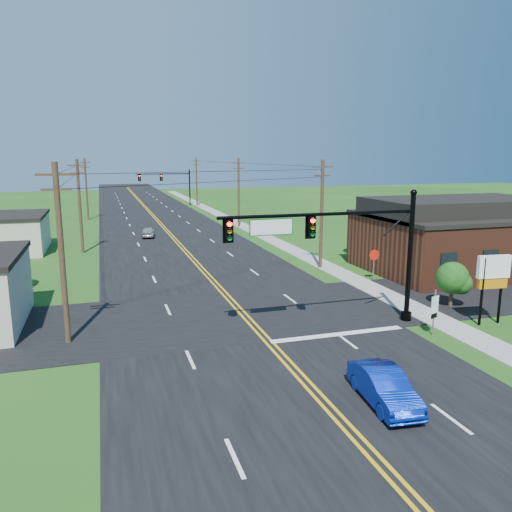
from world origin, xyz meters
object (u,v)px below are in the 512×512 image
object	(u,v)px
route_sign	(434,309)
stop_sign	(374,258)
signal_mast_main	(338,243)
signal_mast_far	(167,182)
blue_car	(384,388)

from	to	relation	value
route_sign	stop_sign	bearing A→B (deg)	53.78
signal_mast_main	route_sign	xyz separation A→B (m)	(4.44, -2.48, -3.31)
signal_mast_far	signal_mast_main	bearing A→B (deg)	-90.08
signal_mast_main	signal_mast_far	size ratio (longest dim) A/B	1.03
stop_sign	blue_car	bearing A→B (deg)	-117.98
signal_mast_main	blue_car	distance (m)	9.45
route_sign	stop_sign	distance (m)	11.88
signal_mast_far	route_sign	size ratio (longest dim) A/B	4.45
signal_mast_main	stop_sign	bearing A→B (deg)	49.89
signal_mast_far	stop_sign	distance (m)	63.53
route_sign	signal_mast_far	bearing A→B (deg)	72.37
blue_car	route_sign	bearing A→B (deg)	47.30
signal_mast_far	blue_car	xyz separation A→B (m)	(-2.14, -80.27, -3.88)
blue_car	route_sign	xyz separation A→B (m)	(6.48, 5.79, 0.77)
signal_mast_far	route_sign	xyz separation A→B (m)	(4.34, -74.48, -3.11)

